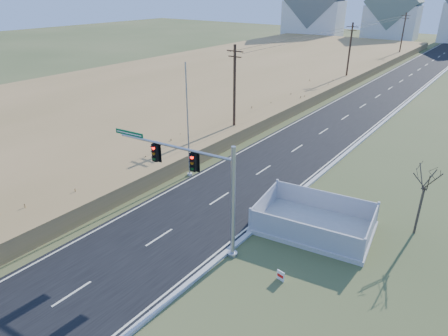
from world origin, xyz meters
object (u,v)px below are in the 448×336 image
Objects in this scene: traffic_signal_mast at (204,183)px; fence_enclosure at (314,225)px; open_sign at (281,276)px; flagpole at (188,133)px; bare_tree at (427,177)px.

traffic_signal_mast reaches higher than fence_enclosure.
fence_enclosure reaches higher than open_sign.
flagpole is at bearing 165.24° from fence_enclosure.
bare_tree reaches higher than fence_enclosure.
fence_enclosure is 5.49m from open_sign.
flagpole reaches higher than bare_tree.
traffic_signal_mast is at bearing -137.05° from fence_enclosure.
flagpole is (-6.97, 6.67, -0.54)m from traffic_signal_mast.
open_sign is (5.04, -0.06, -3.80)m from traffic_signal_mast.
bare_tree is at bearing 36.36° from traffic_signal_mast.
traffic_signal_mast is 9.67m from flagpole.
fence_enclosure is at bearing -147.63° from bare_tree.
traffic_signal_mast reaches higher than bare_tree.
fence_enclosure is (4.33, 5.38, -3.79)m from traffic_signal_mast.
flagpole is 16.60m from bare_tree.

